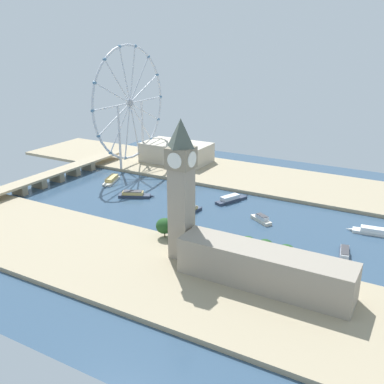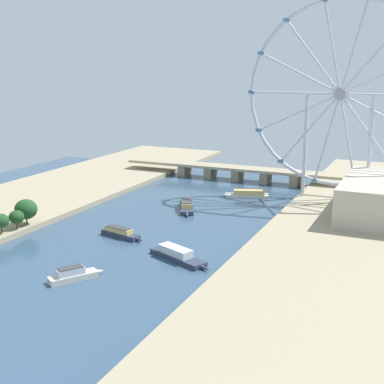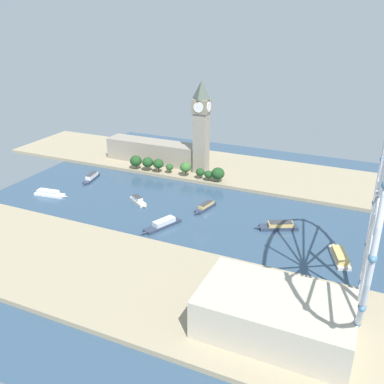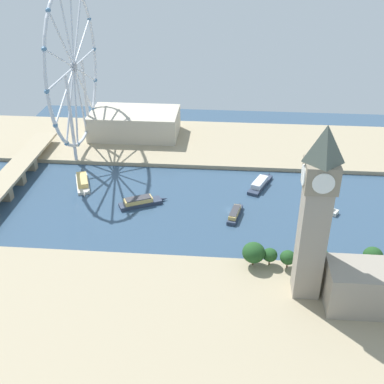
{
  "view_description": "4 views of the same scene",
  "coord_description": "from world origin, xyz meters",
  "px_view_note": "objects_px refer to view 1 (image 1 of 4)",
  "views": [
    {
      "loc": [
        -294.82,
        -167.27,
        134.24
      ],
      "look_at": [
        16.1,
        8.37,
        8.36
      ],
      "focal_mm": 41.5,
      "sensor_mm": 36.0,
      "label": 1
    },
    {
      "loc": [
        130.16,
        -222.76,
        85.47
      ],
      "look_at": [
        8.48,
        47.11,
        14.24
      ],
      "focal_mm": 49.2,
      "sensor_mm": 36.0,
      "label": 2
    },
    {
      "loc": [
        273.52,
        111.23,
        146.43
      ],
      "look_at": [
        -7.84,
        -15.46,
        13.41
      ],
      "focal_mm": 39.27,
      "sensor_mm": 36.0,
      "label": 3
    },
    {
      "loc": [
        -266.84,
        1.59,
        162.15
      ],
      "look_at": [
        -17.54,
        22.35,
        21.33
      ],
      "focal_mm": 45.21,
      "sensor_mm": 36.0,
      "label": 4
    }
  ],
  "objects_px": {
    "parliament_block": "(264,268)",
    "tour_boat_5": "(231,199)",
    "tour_boat_1": "(261,219)",
    "tour_boat_6": "(372,231)",
    "tour_boat_4": "(111,180)",
    "river_bridge": "(56,174)",
    "tour_boat_3": "(344,253)",
    "tour_boat_2": "(134,195)",
    "tour_boat_0": "(190,211)",
    "ferris_wheel": "(130,104)",
    "clock_tower": "(181,188)",
    "riverside_hall": "(176,152)"
  },
  "relations": [
    {
      "from": "tour_boat_6",
      "to": "tour_boat_4",
      "type": "bearing_deg",
      "value": -7.37
    },
    {
      "from": "riverside_hall",
      "to": "tour_boat_2",
      "type": "xyz_separation_m",
      "value": [
        -110.31,
        -23.83,
        -10.94
      ]
    },
    {
      "from": "tour_boat_5",
      "to": "tour_boat_6",
      "type": "relative_size",
      "value": 1.1
    },
    {
      "from": "ferris_wheel",
      "to": "tour_boat_5",
      "type": "distance_m",
      "value": 159.89
    },
    {
      "from": "ferris_wheel",
      "to": "riverside_hall",
      "type": "height_order",
      "value": "ferris_wheel"
    },
    {
      "from": "tour_boat_1",
      "to": "tour_boat_6",
      "type": "height_order",
      "value": "tour_boat_1"
    },
    {
      "from": "clock_tower",
      "to": "tour_boat_1",
      "type": "height_order",
      "value": "clock_tower"
    },
    {
      "from": "river_bridge",
      "to": "tour_boat_6",
      "type": "distance_m",
      "value": 289.42
    },
    {
      "from": "riverside_hall",
      "to": "tour_boat_0",
      "type": "xyz_separation_m",
      "value": [
        -118.82,
        -85.41,
        -11.18
      ]
    },
    {
      "from": "tour_boat_2",
      "to": "tour_boat_3",
      "type": "distance_m",
      "value": 186.18
    },
    {
      "from": "tour_boat_1",
      "to": "tour_boat_0",
      "type": "bearing_deg",
      "value": 45.0
    },
    {
      "from": "tour_boat_0",
      "to": "ferris_wheel",
      "type": "bearing_deg",
      "value": 67.14
    },
    {
      "from": "ferris_wheel",
      "to": "tour_boat_4",
      "type": "height_order",
      "value": "ferris_wheel"
    },
    {
      "from": "ferris_wheel",
      "to": "tour_boat_3",
      "type": "distance_m",
      "value": 272.69
    },
    {
      "from": "ferris_wheel",
      "to": "tour_boat_6",
      "type": "relative_size",
      "value": 3.89
    },
    {
      "from": "tour_boat_0",
      "to": "riverside_hall",
      "type": "bearing_deg",
      "value": 48.32
    },
    {
      "from": "clock_tower",
      "to": "tour_boat_0",
      "type": "relative_size",
      "value": 3.22
    },
    {
      "from": "tour_boat_1",
      "to": "tour_boat_3",
      "type": "relative_size",
      "value": 0.73
    },
    {
      "from": "river_bridge",
      "to": "tour_boat_0",
      "type": "xyz_separation_m",
      "value": [
        -8.49,
        -155.29,
        -5.17
      ]
    },
    {
      "from": "river_bridge",
      "to": "tour_boat_2",
      "type": "relative_size",
      "value": 5.85
    },
    {
      "from": "tour_boat_4",
      "to": "tour_boat_5",
      "type": "relative_size",
      "value": 0.95
    },
    {
      "from": "river_bridge",
      "to": "clock_tower",
      "type": "bearing_deg",
      "value": -112.74
    },
    {
      "from": "tour_boat_2",
      "to": "tour_boat_5",
      "type": "distance_m",
      "value": 85.12
    },
    {
      "from": "clock_tower",
      "to": "tour_boat_3",
      "type": "xyz_separation_m",
      "value": [
        55.3,
        -88.84,
        -46.06
      ]
    },
    {
      "from": "tour_boat_5",
      "to": "tour_boat_3",
      "type": "bearing_deg",
      "value": -95.21
    },
    {
      "from": "tour_boat_1",
      "to": "tour_boat_2",
      "type": "xyz_separation_m",
      "value": [
        -3.34,
        117.05,
        0.12
      ]
    },
    {
      "from": "parliament_block",
      "to": "tour_boat_5",
      "type": "bearing_deg",
      "value": 31.83
    },
    {
      "from": "river_bridge",
      "to": "tour_boat_1",
      "type": "distance_m",
      "value": 210.84
    },
    {
      "from": "tour_boat_1",
      "to": "tour_boat_4",
      "type": "height_order",
      "value": "tour_boat_1"
    },
    {
      "from": "parliament_block",
      "to": "tour_boat_5",
      "type": "distance_m",
      "value": 141.04
    },
    {
      "from": "parliament_block",
      "to": "tour_boat_6",
      "type": "bearing_deg",
      "value": -21.08
    },
    {
      "from": "tour_boat_1",
      "to": "tour_boat_4",
      "type": "relative_size",
      "value": 0.66
    },
    {
      "from": "parliament_block",
      "to": "tour_boat_6",
      "type": "relative_size",
      "value": 3.08
    },
    {
      "from": "tour_boat_3",
      "to": "ferris_wheel",
      "type": "bearing_deg",
      "value": 56.49
    },
    {
      "from": "riverside_hall",
      "to": "tour_boat_1",
      "type": "height_order",
      "value": "riverside_hall"
    },
    {
      "from": "riverside_hall",
      "to": "tour_boat_3",
      "type": "relative_size",
      "value": 2.4
    },
    {
      "from": "tour_boat_4",
      "to": "tour_boat_6",
      "type": "height_order",
      "value": "tour_boat_4"
    },
    {
      "from": "tour_boat_1",
      "to": "tour_boat_5",
      "type": "bearing_deg",
      "value": -4.05
    },
    {
      "from": "clock_tower",
      "to": "tour_boat_6",
      "type": "height_order",
      "value": "clock_tower"
    },
    {
      "from": "parliament_block",
      "to": "riverside_hall",
      "type": "distance_m",
      "value": 265.14
    },
    {
      "from": "river_bridge",
      "to": "tour_boat_0",
      "type": "distance_m",
      "value": 155.61
    },
    {
      "from": "clock_tower",
      "to": "tour_boat_6",
      "type": "relative_size",
      "value": 2.73
    },
    {
      "from": "clock_tower",
      "to": "tour_boat_4",
      "type": "height_order",
      "value": "clock_tower"
    },
    {
      "from": "clock_tower",
      "to": "tour_boat_0",
      "type": "distance_m",
      "value": 91.32
    },
    {
      "from": "river_bridge",
      "to": "tour_boat_3",
      "type": "bearing_deg",
      "value": -94.95
    },
    {
      "from": "river_bridge",
      "to": "tour_boat_1",
      "type": "relative_size",
      "value": 8.34
    },
    {
      "from": "ferris_wheel",
      "to": "tour_boat_3",
      "type": "bearing_deg",
      "value": -112.66
    },
    {
      "from": "parliament_block",
      "to": "river_bridge",
      "type": "relative_size",
      "value": 0.54
    },
    {
      "from": "tour_boat_4",
      "to": "tour_boat_6",
      "type": "xyz_separation_m",
      "value": [
        -2.4,
        -240.17,
        -0.09
      ]
    },
    {
      "from": "clock_tower",
      "to": "ferris_wheel",
      "type": "xyz_separation_m",
      "value": [
        157.31,
        155.44,
        19.37
      ]
    }
  ]
}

